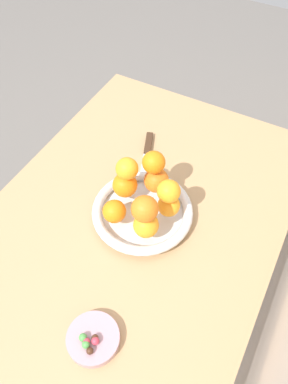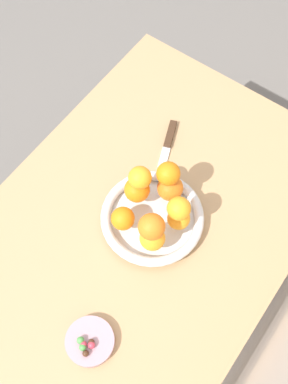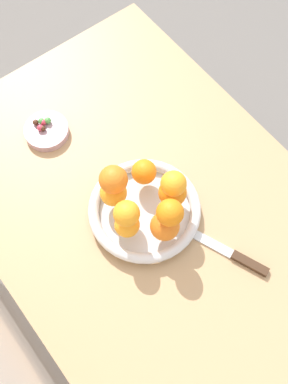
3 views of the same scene
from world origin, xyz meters
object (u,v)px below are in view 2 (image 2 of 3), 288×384
fruit_bowl (152,218)px  knife (165,152)px  orange_1 (152,238)px  candy_ball_2 (91,342)px  candy_ball_4 (83,344)px  orange_6 (168,174)px  candy_ball_1 (83,347)px  orange_8 (179,209)px  orange_0 (123,219)px  orange_7 (140,178)px  orange_5 (152,227)px  candy_ball_0 (86,353)px  candy_ball_5 (91,345)px  candy_ball_3 (81,340)px  dining_table (142,235)px  orange_3 (170,188)px  orange_4 (137,190)px  candy_dish (90,341)px  orange_2 (179,218)px

fruit_bowl → knife: size_ratio=1.08×
fruit_bowl → orange_1: orange_1 is taller
candy_ball_2 → candy_ball_4: (0.01, -0.01, 0.00)m
orange_6 → candy_ball_1: (0.44, 0.07, -0.11)m
orange_8 → candy_ball_1: 0.39m
orange_8 → orange_0: bearing=-53.8°
orange_7 → orange_5: bearing=48.0°
candy_ball_0 → candy_ball_2: (-0.03, -0.01, 0.00)m
candy_ball_4 → candy_ball_5: 0.02m
orange_6 → orange_5: bearing=19.2°
orange_0 → orange_7: (-0.09, -0.01, 0.07)m
orange_5 → candy_ball_5: (0.28, 0.03, -0.11)m
candy_ball_1 → candy_ball_0: bearing=65.2°
fruit_bowl → candy_ball_3: (0.35, 0.05, 0.01)m
orange_6 → orange_7: orange_6 is taller
orange_6 → candy_ball_2: size_ratio=4.01×
candy_ball_2 → dining_table: bearing=-164.5°
orange_1 → candy_ball_3: bearing=0.6°
orange_8 → candy_ball_5: (0.36, 0.01, -0.10)m
orange_7 → orange_8: (0.01, 0.12, -0.01)m
candy_ball_2 → candy_ball_4: 0.02m
orange_6 → candy_ball_1: 0.45m
orange_6 → candy_ball_4: orange_6 is taller
fruit_bowl → orange_3: bearing=179.0°
orange_3 → knife: bearing=-141.6°
orange_5 → candy_ball_1: (0.30, 0.02, -0.11)m
candy_ball_1 → candy_ball_3: same height
orange_4 → candy_ball_3: 0.39m
orange_3 → candy_ball_3: bearing=6.0°
candy_dish → knife: candy_dish is taller
orange_7 → knife: 0.21m
candy_ball_1 → candy_ball_4: candy_ball_1 is taller
orange_2 → orange_4: size_ratio=0.87×
candy_ball_3 → candy_ball_1: bearing=56.2°
dining_table → orange_5: orange_5 is taller
orange_0 → orange_6: orange_6 is taller
orange_7 → candy_ball_2: size_ratio=3.88×
orange_2 → knife: bearing=-137.8°
candy_dish → fruit_bowl: bearing=-169.7°
dining_table → candy_ball_1: size_ratio=65.13×
dining_table → orange_1: 0.18m
orange_1 → candy_ball_3: (0.29, 0.00, -0.04)m
candy_ball_3 → candy_dish: bearing=128.4°
orange_7 → candy_ball_0: orange_7 is taller
orange_0 → candy_ball_0: bearing=21.7°
orange_3 → knife: size_ratio=0.27×
candy_ball_2 → orange_7: bearing=-160.8°
candy_ball_1 → orange_8: bearing=179.5°
orange_7 → candy_ball_4: orange_7 is taller
orange_3 → orange_5: orange_5 is taller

